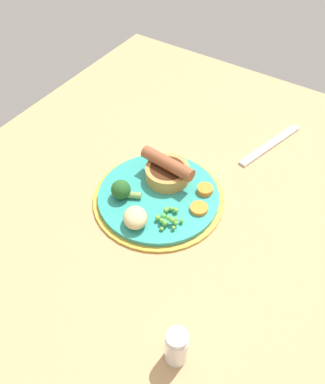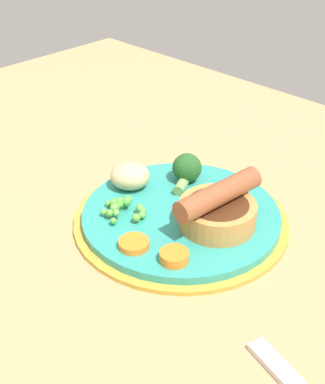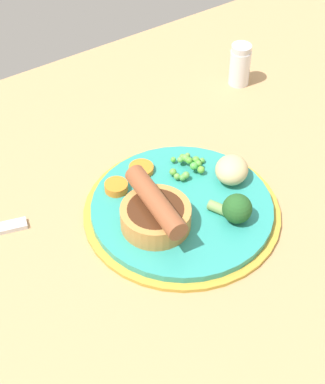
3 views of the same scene
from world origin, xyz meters
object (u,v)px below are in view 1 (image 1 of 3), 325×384
pea_pile (169,217)px  broccoli_floret_near (122,190)px  sausage_pudding (167,170)px  carrot_slice_1 (199,208)px  salt_shaker (177,347)px  fork (270,145)px  carrot_slice_4 (205,190)px  potato_chunk_0 (135,218)px  dinner_plate (159,198)px

pea_pile → broccoli_floret_near: broccoli_floret_near is taller
sausage_pudding → carrot_slice_1: size_ratio=3.47×
pea_pile → carrot_slice_1: 5.92cm
pea_pile → salt_shaker: salt_shaker is taller
fork → carrot_slice_4: bearing=2.7°
potato_chunk_0 → salt_shaker: salt_shaker is taller
sausage_pudding → fork: (-20.95, 12.33, -3.12)cm
dinner_plate → sausage_pudding: 5.35cm
pea_pile → salt_shaker: 23.27cm
pea_pile → fork: 30.24cm
pea_pile → fork: size_ratio=0.30×
carrot_slice_4 → fork: size_ratio=0.16×
carrot_slice_4 → salt_shaker: bearing=21.8°
broccoli_floret_near → carrot_slice_4: 15.18cm
fork → pea_pile: bearing=3.0°
salt_shaker → sausage_pudding: bearing=-145.1°
pea_pile → fork: bearing=167.6°
carrot_slice_1 → carrot_slice_4: 4.63cm
broccoli_floret_near → dinner_plate: bearing=-168.7°
sausage_pudding → fork: size_ratio=0.61×
sausage_pudding → salt_shaker: same height
sausage_pudding → potato_chunk_0: size_ratio=2.33×
broccoli_floret_near → pea_pile: bearing=153.2°
sausage_pudding → salt_shaker: (27.57, 19.22, -0.18)cm
dinner_plate → fork: 27.74cm
pea_pile → carrot_slice_4: (-9.41, 1.95, -0.36)cm
dinner_plate → sausage_pudding: sausage_pudding is taller
sausage_pudding → carrot_slice_4: (-0.88, 7.83, -1.49)cm
broccoli_floret_near → potato_chunk_0: size_ratio=1.13×
potato_chunk_0 → carrot_slice_4: size_ratio=1.62×
dinner_plate → potato_chunk_0: size_ratio=5.12×
carrot_slice_1 → dinner_plate: bearing=-84.2°
carrot_slice_1 → potato_chunk_0: bearing=-41.1°
carrot_slice_1 → fork: size_ratio=0.18×
salt_shaker → fork: bearing=-171.9°
sausage_pudding → fork: sausage_pudding is taller
broccoli_floret_near → carrot_slice_1: size_ratio=1.68×
fork → carrot_slice_1: bearing=7.9°
potato_chunk_0 → carrot_slice_1: potato_chunk_0 is taller
carrot_slice_4 → pea_pile: bearing=-11.7°
dinner_plate → pea_pile: 6.56cm
dinner_plate → carrot_slice_4: (-5.28, 6.76, 1.36)cm
sausage_pudding → dinner_plate: bearing=-71.2°
dinner_plate → carrot_slice_4: bearing=128.0°
salt_shaker → broccoli_floret_near: bearing=-129.4°
pea_pile → potato_chunk_0: potato_chunk_0 is taller
pea_pile → broccoli_floret_near: size_ratio=1.01×
dinner_plate → broccoli_floret_near: (3.98, -5.23, 2.53)cm
carrot_slice_1 → carrot_slice_4: size_ratio=1.09×
carrot_slice_4 → salt_shaker: size_ratio=0.44×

